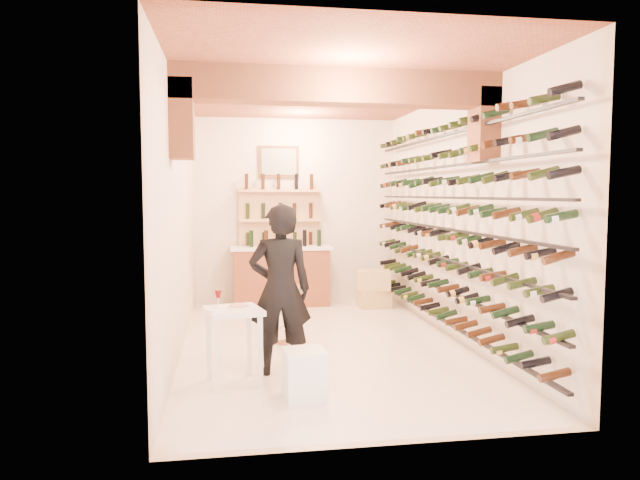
{
  "coord_description": "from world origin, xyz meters",
  "views": [
    {
      "loc": [
        -1.17,
        -7.11,
        1.9
      ],
      "look_at": [
        0.0,
        0.3,
        1.3
      ],
      "focal_mm": 32.52,
      "sensor_mm": 36.0,
      "label": 1
    }
  ],
  "objects_px": {
    "white_stool": "(304,374)",
    "tasting_table": "(234,322)",
    "wine_rack": "(441,221)",
    "chrome_barstool": "(291,311)",
    "back_counter": "(281,274)",
    "crate_lower": "(374,298)",
    "person": "(280,290)"
  },
  "relations": [
    {
      "from": "wine_rack",
      "to": "white_stool",
      "type": "distance_m",
      "value": 3.07
    },
    {
      "from": "person",
      "to": "tasting_table",
      "type": "bearing_deg",
      "value": 27.63
    },
    {
      "from": "person",
      "to": "crate_lower",
      "type": "bearing_deg",
      "value": -119.0
    },
    {
      "from": "person",
      "to": "crate_lower",
      "type": "relative_size",
      "value": 3.5
    },
    {
      "from": "back_counter",
      "to": "tasting_table",
      "type": "xyz_separation_m",
      "value": [
        -0.84,
        -4.01,
        0.09
      ]
    },
    {
      "from": "back_counter",
      "to": "tasting_table",
      "type": "bearing_deg",
      "value": -101.79
    },
    {
      "from": "white_stool",
      "to": "chrome_barstool",
      "type": "height_order",
      "value": "chrome_barstool"
    },
    {
      "from": "wine_rack",
      "to": "back_counter",
      "type": "xyz_separation_m",
      "value": [
        -1.83,
        2.65,
        -1.02
      ]
    },
    {
      "from": "tasting_table",
      "to": "chrome_barstool",
      "type": "height_order",
      "value": "tasting_table"
    },
    {
      "from": "white_stool",
      "to": "person",
      "type": "distance_m",
      "value": 1.05
    },
    {
      "from": "person",
      "to": "chrome_barstool",
      "type": "bearing_deg",
      "value": -101.11
    },
    {
      "from": "wine_rack",
      "to": "chrome_barstool",
      "type": "bearing_deg",
      "value": 179.25
    },
    {
      "from": "wine_rack",
      "to": "white_stool",
      "type": "bearing_deg",
      "value": -136.87
    },
    {
      "from": "tasting_table",
      "to": "crate_lower",
      "type": "xyz_separation_m",
      "value": [
        2.35,
        3.56,
        -0.47
      ]
    },
    {
      "from": "wine_rack",
      "to": "person",
      "type": "distance_m",
      "value": 2.53
    },
    {
      "from": "wine_rack",
      "to": "crate_lower",
      "type": "xyz_separation_m",
      "value": [
        -0.32,
        2.2,
        -1.39
      ]
    },
    {
      "from": "chrome_barstool",
      "to": "crate_lower",
      "type": "relative_size",
      "value": 1.45
    },
    {
      "from": "wine_rack",
      "to": "tasting_table",
      "type": "xyz_separation_m",
      "value": [
        -2.67,
        -1.36,
        -0.92
      ]
    },
    {
      "from": "wine_rack",
      "to": "back_counter",
      "type": "bearing_deg",
      "value": 124.66
    },
    {
      "from": "tasting_table",
      "to": "person",
      "type": "xyz_separation_m",
      "value": [
        0.49,
        0.25,
        0.27
      ]
    },
    {
      "from": "tasting_table",
      "to": "white_stool",
      "type": "distance_m",
      "value": 0.93
    },
    {
      "from": "person",
      "to": "white_stool",
      "type": "bearing_deg",
      "value": 101.25
    },
    {
      "from": "white_stool",
      "to": "chrome_barstool",
      "type": "bearing_deg",
      "value": 87.68
    },
    {
      "from": "tasting_table",
      "to": "white_stool",
      "type": "xyz_separation_m",
      "value": [
        0.64,
        -0.54,
        -0.4
      ]
    },
    {
      "from": "back_counter",
      "to": "white_stool",
      "type": "bearing_deg",
      "value": -92.45
    },
    {
      "from": "back_counter",
      "to": "chrome_barstool",
      "type": "bearing_deg",
      "value": -92.54
    },
    {
      "from": "back_counter",
      "to": "tasting_table",
      "type": "height_order",
      "value": "back_counter"
    },
    {
      "from": "white_stool",
      "to": "tasting_table",
      "type": "bearing_deg",
      "value": 139.95
    },
    {
      "from": "chrome_barstool",
      "to": "wine_rack",
      "type": "bearing_deg",
      "value": -0.75
    },
    {
      "from": "crate_lower",
      "to": "back_counter",
      "type": "bearing_deg",
      "value": 163.52
    },
    {
      "from": "white_stool",
      "to": "crate_lower",
      "type": "xyz_separation_m",
      "value": [
        1.71,
        4.1,
        -0.08
      ]
    },
    {
      "from": "white_stool",
      "to": "chrome_barstool",
      "type": "xyz_separation_m",
      "value": [
        0.08,
        1.92,
        0.2
      ]
    }
  ]
}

